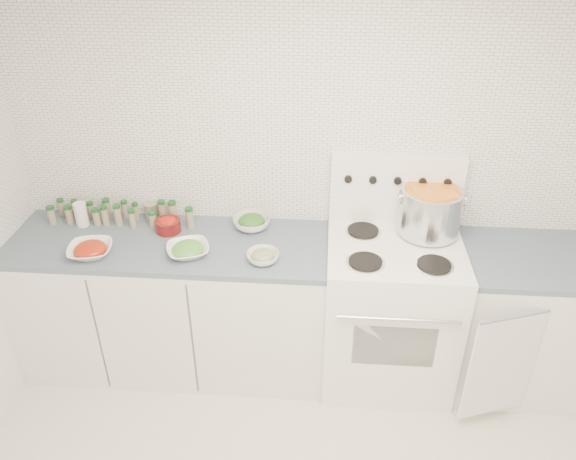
{
  "coord_description": "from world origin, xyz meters",
  "views": [
    {
      "loc": [
        0.08,
        -1.47,
        2.64
      ],
      "look_at": [
        -0.12,
        1.14,
        1.04
      ],
      "focal_mm": 35.0,
      "sensor_mm": 36.0,
      "label": 1
    }
  ],
  "objects_px": {
    "stove": "(389,308)",
    "bowl_snowpea": "(188,250)",
    "bowl_tomato": "(90,250)",
    "stock_pot": "(430,209)"
  },
  "relations": [
    {
      "from": "stove",
      "to": "bowl_snowpea",
      "type": "xyz_separation_m",
      "value": [
        -1.15,
        -0.12,
        0.44
      ]
    },
    {
      "from": "bowl_snowpea",
      "to": "stove",
      "type": "bearing_deg",
      "value": 5.78
    },
    {
      "from": "stove",
      "to": "stock_pot",
      "type": "distance_m",
      "value": 0.64
    },
    {
      "from": "stove",
      "to": "stock_pot",
      "type": "xyz_separation_m",
      "value": [
        0.19,
        0.16,
        0.59
      ]
    },
    {
      "from": "stock_pot",
      "to": "bowl_tomato",
      "type": "height_order",
      "value": "stock_pot"
    },
    {
      "from": "bowl_tomato",
      "to": "bowl_snowpea",
      "type": "relative_size",
      "value": 0.94
    },
    {
      "from": "stock_pot",
      "to": "bowl_tomato",
      "type": "distance_m",
      "value": 1.91
    },
    {
      "from": "stove",
      "to": "bowl_snowpea",
      "type": "height_order",
      "value": "stove"
    },
    {
      "from": "stock_pot",
      "to": "stove",
      "type": "bearing_deg",
      "value": -139.17
    },
    {
      "from": "stove",
      "to": "bowl_tomato",
      "type": "height_order",
      "value": "stove"
    }
  ]
}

